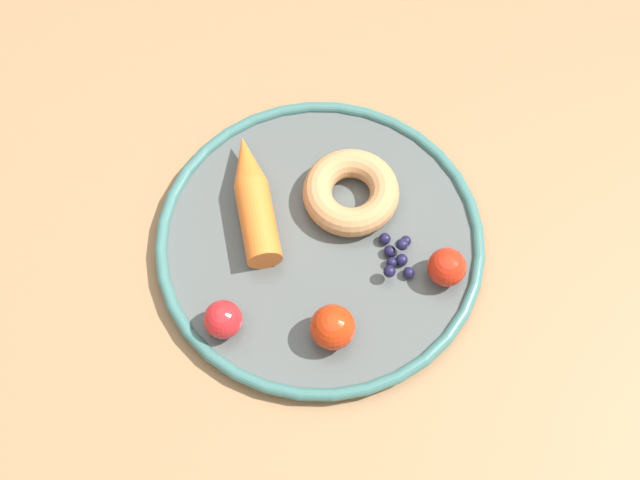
% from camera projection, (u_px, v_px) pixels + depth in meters
% --- Properties ---
extents(ground_plane, '(6.00, 6.00, 0.00)m').
position_uv_depth(ground_plane, '(290.00, 402.00, 1.55)').
color(ground_plane, '#414240').
extents(dining_table, '(1.16, 0.89, 0.76)m').
position_uv_depth(dining_table, '(271.00, 240.00, 0.95)').
color(dining_table, '#9A714B').
rests_on(dining_table, ground_plane).
extents(plate, '(0.32, 0.32, 0.02)m').
position_uv_depth(plate, '(320.00, 241.00, 0.84)').
color(plate, '#4F5554').
rests_on(plate, dining_table).
extents(carrot_orange, '(0.14, 0.05, 0.03)m').
position_uv_depth(carrot_orange, '(253.00, 197.00, 0.84)').
color(carrot_orange, orange).
rests_on(carrot_orange, plate).
extents(donut, '(0.13, 0.13, 0.03)m').
position_uv_depth(donut, '(351.00, 192.00, 0.84)').
color(donut, tan).
rests_on(donut, plate).
extents(blueberry_pile, '(0.05, 0.03, 0.02)m').
position_uv_depth(blueberry_pile, '(396.00, 255.00, 0.82)').
color(blueberry_pile, '#191638').
rests_on(blueberry_pile, plate).
extents(tomato_near, '(0.04, 0.04, 0.04)m').
position_uv_depth(tomato_near, '(447.00, 267.00, 0.81)').
color(tomato_near, red).
rests_on(tomato_near, plate).
extents(tomato_mid, '(0.04, 0.04, 0.04)m').
position_uv_depth(tomato_mid, '(333.00, 327.00, 0.78)').
color(tomato_mid, red).
rests_on(tomato_mid, plate).
extents(tomato_far, '(0.04, 0.04, 0.04)m').
position_uv_depth(tomato_far, '(223.00, 319.00, 0.78)').
color(tomato_far, red).
rests_on(tomato_far, plate).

